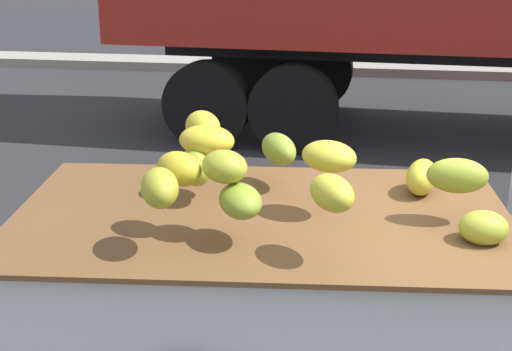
{
  "coord_description": "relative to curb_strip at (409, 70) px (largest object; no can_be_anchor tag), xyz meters",
  "views": [
    {
      "loc": [
        -0.88,
        -4.1,
        2.74
      ],
      "look_at": [
        -1.5,
        0.31,
        1.19
      ],
      "focal_mm": 52.35,
      "sensor_mm": 36.0,
      "label": 1
    }
  ],
  "objects": [
    {
      "name": "curb_strip",
      "position": [
        0.0,
        0.0,
        0.0
      ],
      "size": [
        80.0,
        0.8,
        0.16
      ],
      "primitive_type": "cube",
      "color": "gray",
      "rests_on": "ground"
    }
  ]
}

